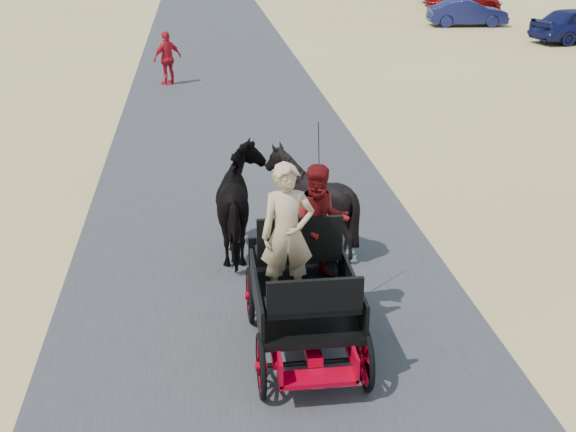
{
  "coord_description": "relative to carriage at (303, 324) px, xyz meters",
  "views": [
    {
      "loc": [
        -0.8,
        -8.2,
        5.24
      ],
      "look_at": [
        0.38,
        1.28,
        1.2
      ],
      "focal_mm": 45.0,
      "sensor_mm": 36.0,
      "label": 1
    }
  ],
  "objects": [
    {
      "name": "ground",
      "position": [
        -0.38,
        0.32,
        -0.36
      ],
      "size": [
        140.0,
        140.0,
        0.0
      ],
      "primitive_type": "plane",
      "color": "tan"
    },
    {
      "name": "road",
      "position": [
        -0.38,
        0.32,
        -0.35
      ],
      "size": [
        6.0,
        140.0,
        0.01
      ],
      "primitive_type": "cube",
      "color": "#38383A",
      "rests_on": "ground"
    },
    {
      "name": "carriage",
      "position": [
        0.0,
        0.0,
        0.0
      ],
      "size": [
        1.3,
        2.4,
        0.72
      ],
      "primitive_type": null,
      "color": "black",
      "rests_on": "ground"
    },
    {
      "name": "horse_left",
      "position": [
        -0.55,
        3.0,
        0.49
      ],
      "size": [
        0.91,
        2.01,
        1.7
      ],
      "primitive_type": "imported",
      "rotation": [
        0.0,
        0.0,
        3.14
      ],
      "color": "black",
      "rests_on": "ground"
    },
    {
      "name": "horse_right",
      "position": [
        0.55,
        3.0,
        0.49
      ],
      "size": [
        1.37,
        1.54,
        1.7
      ],
      "primitive_type": "imported",
      "rotation": [
        0.0,
        0.0,
        3.14
      ],
      "color": "black",
      "rests_on": "ground"
    },
    {
      "name": "driver_man",
      "position": [
        -0.2,
        0.05,
        1.26
      ],
      "size": [
        0.66,
        0.43,
        1.8
      ],
      "primitive_type": "imported",
      "color": "tan",
      "rests_on": "carriage"
    },
    {
      "name": "passenger_woman",
      "position": [
        0.3,
        0.6,
        1.15
      ],
      "size": [
        0.77,
        0.6,
        1.58
      ],
      "primitive_type": "imported",
      "color": "#660C0F",
      "rests_on": "carriage"
    },
    {
      "name": "pedestrian",
      "position": [
        -2.16,
        15.94,
        0.5
      ],
      "size": [
        1.07,
        0.91,
        1.73
      ],
      "primitive_type": "imported",
      "rotation": [
        0.0,
        0.0,
        3.74
      ],
      "color": "red",
      "rests_on": "ground"
    },
    {
      "name": "car_b",
      "position": [
        12.13,
        27.4,
        0.27
      ],
      "size": [
        3.94,
        1.66,
        1.27
      ],
      "primitive_type": "imported",
      "rotation": [
        0.0,
        0.0,
        1.49
      ],
      "color": "navy",
      "rests_on": "ground"
    },
    {
      "name": "car_c",
      "position": [
        13.93,
        33.04,
        0.26
      ],
      "size": [
        4.52,
        2.58,
        1.23
      ],
      "primitive_type": "imported",
      "rotation": [
        0.0,
        0.0,
        1.36
      ],
      "color": "maroon",
      "rests_on": "ground"
    }
  ]
}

